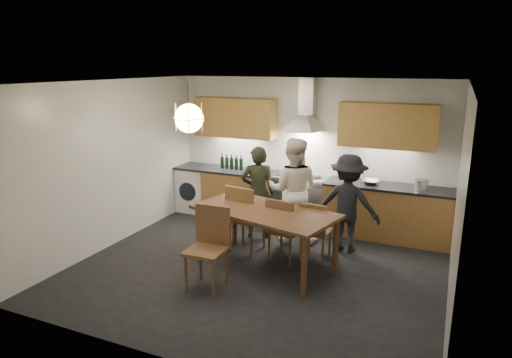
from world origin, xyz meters
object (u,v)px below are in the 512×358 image
at_px(person_left, 258,192).
at_px(wine_bottles, 232,162).
at_px(chair_back_left, 244,215).
at_px(chair_front, 209,241).
at_px(stock_pot, 421,185).
at_px(person_mid, 293,191).
at_px(person_right, 348,204).
at_px(mixing_bowl, 371,182).
at_px(dining_table, 265,216).

xyz_separation_m(person_left, wine_bottles, (-0.91, 0.85, 0.27)).
relative_size(chair_back_left, chair_front, 1.00).
bearing_deg(stock_pot, chair_front, -131.89).
height_order(chair_back_left, person_mid, person_mid).
bearing_deg(chair_back_left, chair_front, 99.16).
distance_m(person_right, mixing_bowl, 0.82).
relative_size(dining_table, wine_bottles, 4.70).
distance_m(mixing_bowl, wine_bottles, 2.60).
height_order(dining_table, person_mid, person_mid).
relative_size(chair_back_left, person_mid, 0.62).
height_order(person_left, person_right, person_left).
bearing_deg(wine_bottles, chair_back_left, -57.58).
height_order(dining_table, person_left, person_left).
distance_m(chair_front, person_left, 1.84).
bearing_deg(mixing_bowl, person_mid, -145.95).
xyz_separation_m(person_left, mixing_bowl, (1.69, 0.80, 0.16)).
bearing_deg(chair_back_left, stock_pot, -142.09).
xyz_separation_m(chair_back_left, mixing_bowl, (1.63, 1.48, 0.33)).
relative_size(person_right, stock_pot, 7.31).
relative_size(person_left, wine_bottles, 3.34).
bearing_deg(chair_back_left, person_left, -78.83).
distance_m(person_right, stock_pot, 1.27).
relative_size(dining_table, person_mid, 1.27).
distance_m(dining_table, person_mid, 1.07).
height_order(person_mid, stock_pot, person_mid).
height_order(mixing_bowl, wine_bottles, wine_bottles).
relative_size(chair_front, person_left, 0.69).
distance_m(chair_front, person_right, 2.31).
relative_size(person_left, stock_pot, 7.42).
bearing_deg(mixing_bowl, stock_pot, 0.19).
relative_size(stock_pot, wine_bottles, 0.45).
relative_size(dining_table, stock_pot, 10.47).
bearing_deg(dining_table, stock_pot, 56.95).
relative_size(person_left, person_mid, 0.90).
distance_m(person_mid, person_right, 0.90).
bearing_deg(person_right, stock_pot, -141.72).
distance_m(person_mid, stock_pot, 2.03).
bearing_deg(chair_back_left, dining_table, 152.27).
height_order(stock_pot, wine_bottles, wine_bottles).
distance_m(chair_back_left, wine_bottles, 1.86).
height_order(person_left, stock_pot, person_left).
bearing_deg(dining_table, mixing_bowl, 71.45).
xyz_separation_m(chair_front, mixing_bowl, (1.57, 2.63, 0.33)).
relative_size(dining_table, person_right, 1.43).
xyz_separation_m(chair_back_left, person_left, (-0.06, 0.68, 0.17)).
bearing_deg(chair_front, person_right, 51.23).
bearing_deg(mixing_bowl, dining_table, -122.25).
relative_size(person_right, mixing_bowl, 5.19).
distance_m(chair_front, mixing_bowl, 3.08).
distance_m(dining_table, mixing_bowl, 2.15).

